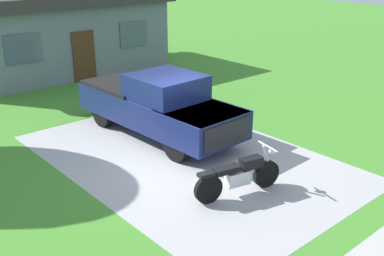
{
  "coord_description": "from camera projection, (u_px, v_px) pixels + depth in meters",
  "views": [
    {
      "loc": [
        -7.15,
        -8.44,
        5.13
      ],
      "look_at": [
        0.04,
        -0.22,
        0.9
      ],
      "focal_mm": 42.65,
      "sensor_mm": 36.0,
      "label": 1
    }
  ],
  "objects": [
    {
      "name": "ground_plane",
      "position": [
        185.0,
        158.0,
        12.17
      ],
      "size": [
        80.0,
        80.0,
        0.0
      ],
      "primitive_type": "plane",
      "color": "#41852A"
    },
    {
      "name": "driveway_pad",
      "position": [
        185.0,
        157.0,
        12.17
      ],
      "size": [
        5.8,
        8.88,
        0.01
      ],
      "primitive_type": "cube",
      "color": "#A3A3A3",
      "rests_on": "ground"
    },
    {
      "name": "motorcycle",
      "position": [
        239.0,
        175.0,
        10.17
      ],
      "size": [
        2.18,
        0.84,
        1.09
      ],
      "color": "black",
      "rests_on": "ground"
    },
    {
      "name": "pickup_truck",
      "position": [
        157.0,
        103.0,
        13.46
      ],
      "size": [
        2.2,
        5.69,
        1.9
      ],
      "color": "black",
      "rests_on": "ground"
    },
    {
      "name": "neighbor_house",
      "position": [
        55.0,
        31.0,
        20.59
      ],
      "size": [
        9.6,
        5.6,
        3.5
      ],
      "color": "slate",
      "rests_on": "ground"
    }
  ]
}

